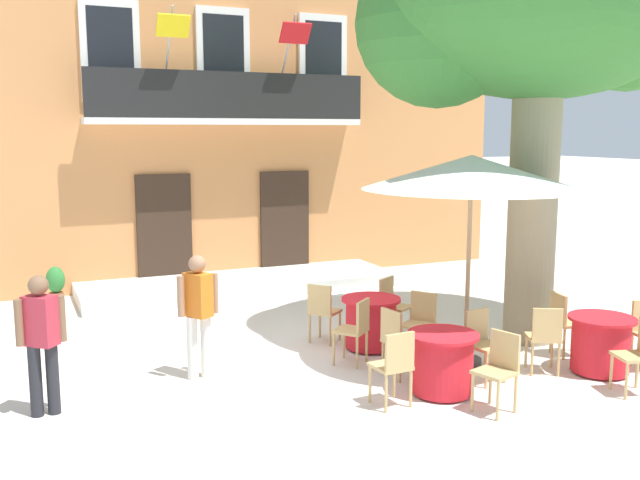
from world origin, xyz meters
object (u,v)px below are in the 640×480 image
(cafe_chair_near_tree_2, at_px, (356,327))
(cafe_chair_middle_3, at_px, (639,352))
(ground_planter_left, at_px, (56,286))
(cafe_chair_front_2, at_px, (394,363))
(cafe_chair_front_3, at_px, (499,366))
(cafe_chair_middle_2, at_px, (545,335))
(cafe_chair_front_1, at_px, (397,338))
(cafe_umbrella, at_px, (471,173))
(cafe_chair_near_tree_0, at_px, (392,303))
(plane_tree, at_px, (536,8))
(cafe_chair_near_tree_3, at_px, (420,320))
(cafe_chair_middle_1, at_px, (564,320))
(pedestrian_mid_plaza, at_px, (198,309))
(cafe_table_middle, at_px, (601,344))
(cafe_chair_near_tree_1, at_px, (323,309))
(cafe_table_near_tree, at_px, (371,323))
(cafe_table_front, at_px, (442,363))
(cafe_chair_front_0, at_px, (482,340))
(pedestrian_near_entrance, at_px, (42,337))

(cafe_chair_near_tree_2, distance_m, cafe_chair_middle_3, 3.54)
(ground_planter_left, bearing_deg, cafe_chair_front_2, -62.63)
(cafe_chair_front_3, bearing_deg, cafe_chair_middle_2, 29.55)
(cafe_chair_front_1, bearing_deg, cafe_umbrella, 4.22)
(cafe_chair_near_tree_0, height_order, ground_planter_left, cafe_chair_near_tree_0)
(plane_tree, xyz_separation_m, cafe_chair_front_2, (-3.10, -1.51, -4.36))
(cafe_chair_middle_2, bearing_deg, cafe_chair_near_tree_3, 130.29)
(cafe_chair_middle_1, height_order, pedestrian_mid_plaza, pedestrian_mid_plaza)
(cafe_chair_front_2, bearing_deg, cafe_umbrella, 29.31)
(ground_planter_left, height_order, pedestrian_mid_plaza, pedestrian_mid_plaza)
(cafe_chair_middle_1, distance_m, pedestrian_mid_plaza, 5.10)
(cafe_chair_middle_1, relative_size, cafe_chair_front_2, 1.00)
(cafe_chair_front_2, bearing_deg, pedestrian_mid_plaza, 133.81)
(cafe_chair_near_tree_2, xyz_separation_m, cafe_chair_front_3, (0.76, -2.09, 0.00))
(cafe_chair_middle_3, xyz_separation_m, ground_planter_left, (-6.17, 7.12, -0.09))
(cafe_chair_near_tree_3, height_order, cafe_chair_front_1, same)
(cafe_chair_near_tree_3, xyz_separation_m, cafe_table_middle, (1.79, -1.57, -0.14))
(cafe_chair_near_tree_1, xyz_separation_m, cafe_chair_front_2, (-0.26, -2.60, 0.00))
(cafe_table_near_tree, height_order, cafe_umbrella, cafe_umbrella)
(cafe_table_middle, height_order, cafe_chair_middle_3, cafe_chair_middle_3)
(cafe_table_front, xyz_separation_m, cafe_chair_front_2, (-0.74, -0.13, 0.14))
(cafe_chair_middle_2, distance_m, cafe_umbrella, 2.32)
(cafe_umbrella, bearing_deg, ground_planter_left, 132.59)
(cafe_chair_front_0, height_order, ground_planter_left, cafe_chair_front_0)
(cafe_chair_near_tree_1, relative_size, pedestrian_near_entrance, 0.57)
(cafe_chair_middle_1, distance_m, pedestrian_near_entrance, 6.88)
(cafe_umbrella, distance_m, pedestrian_near_entrance, 5.64)
(cafe_chair_front_0, relative_size, pedestrian_near_entrance, 0.57)
(cafe_table_near_tree, distance_m, cafe_chair_near_tree_3, 0.77)
(cafe_chair_middle_1, relative_size, pedestrian_mid_plaza, 0.57)
(cafe_chair_near_tree_2, distance_m, pedestrian_mid_plaza, 2.14)
(cafe_table_near_tree, xyz_separation_m, pedestrian_mid_plaza, (-2.60, -0.19, 0.52))
(pedestrian_mid_plaza, bearing_deg, cafe_umbrella, -15.18)
(cafe_chair_middle_2, bearing_deg, pedestrian_mid_plaza, 157.87)
(cafe_table_near_tree, height_order, cafe_chair_middle_2, cafe_chair_middle_2)
(cafe_chair_front_1, distance_m, cafe_umbrella, 2.37)
(cafe_table_near_tree, relative_size, cafe_chair_middle_3, 0.95)
(cafe_chair_near_tree_1, bearing_deg, cafe_chair_middle_1, -34.00)
(plane_tree, bearing_deg, pedestrian_near_entrance, -179.14)
(cafe_table_near_tree, relative_size, cafe_chair_near_tree_3, 0.95)
(cafe_chair_near_tree_1, bearing_deg, ground_planter_left, 133.63)
(cafe_chair_front_3, relative_size, cafe_umbrella, 0.31)
(cafe_chair_near_tree_0, distance_m, cafe_chair_near_tree_3, 1.05)
(cafe_chair_front_0, bearing_deg, cafe_chair_near_tree_3, 100.02)
(cafe_chair_near_tree_0, relative_size, cafe_chair_near_tree_1, 1.00)
(cafe_chair_near_tree_2, relative_size, cafe_umbrella, 0.31)
(cafe_table_middle, distance_m, cafe_chair_middle_3, 0.77)
(cafe_chair_front_1, bearing_deg, pedestrian_near_entrance, 172.51)
(cafe_chair_front_0, distance_m, pedestrian_near_entrance, 5.28)
(cafe_umbrella, xyz_separation_m, pedestrian_mid_plaza, (-3.46, 0.94, -1.70))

